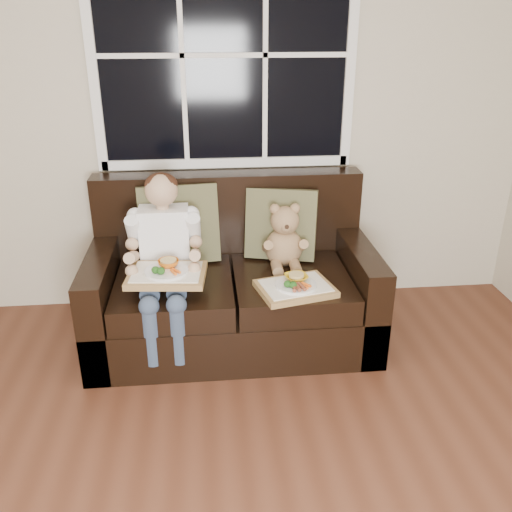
{
  "coord_description": "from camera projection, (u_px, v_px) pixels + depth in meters",
  "views": [
    {
      "loc": [
        0.1,
        -0.99,
        1.86
      ],
      "look_at": [
        0.38,
        1.85,
        0.6
      ],
      "focal_mm": 38.0,
      "sensor_mm": 36.0,
      "label": 1
    }
  ],
  "objects": [
    {
      "name": "room_walls",
      "position": [
        150.0,
        174.0,
        1.0
      ],
      "size": [
        4.52,
        5.02,
        2.71
      ],
      "color": "beige",
      "rests_on": "ground"
    },
    {
      "name": "window_back",
      "position": [
        224.0,
        55.0,
        3.26
      ],
      "size": [
        1.62,
        0.04,
        1.37
      ],
      "color": "black",
      "rests_on": "room_walls"
    },
    {
      "name": "loveseat",
      "position": [
        232.0,
        288.0,
        3.38
      ],
      "size": [
        1.7,
        0.92,
        0.96
      ],
      "color": "black",
      "rests_on": "ground"
    },
    {
      "name": "pillow_left",
      "position": [
        179.0,
        224.0,
        3.33
      ],
      "size": [
        0.5,
        0.28,
        0.5
      ],
      "rotation": [
        -0.21,
        0.0,
        0.12
      ],
      "color": "brown",
      "rests_on": "loveseat"
    },
    {
      "name": "pillow_right",
      "position": [
        281.0,
        224.0,
        3.4
      ],
      "size": [
        0.47,
        0.3,
        0.45
      ],
      "rotation": [
        -0.21,
        0.0,
        -0.26
      ],
      "color": "brown",
      "rests_on": "loveseat"
    },
    {
      "name": "child",
      "position": [
        164.0,
        247.0,
        3.09
      ],
      "size": [
        0.41,
        0.61,
        0.94
      ],
      "color": "white",
      "rests_on": "loveseat"
    },
    {
      "name": "teddy_bear",
      "position": [
        284.0,
        240.0,
        3.3
      ],
      "size": [
        0.24,
        0.3,
        0.41
      ],
      "rotation": [
        0.0,
        0.0,
        -0.02
      ],
      "color": "#A08354",
      "rests_on": "loveseat"
    },
    {
      "name": "tray_left",
      "position": [
        167.0,
        273.0,
        2.96
      ],
      "size": [
        0.45,
        0.36,
        0.1
      ],
      "rotation": [
        0.0,
        0.0,
        -0.1
      ],
      "color": "#AC874D",
      "rests_on": "child"
    },
    {
      "name": "tray_right",
      "position": [
        295.0,
        287.0,
        3.02
      ],
      "size": [
        0.47,
        0.39,
        0.09
      ],
      "rotation": [
        0.0,
        0.0,
        0.24
      ],
      "color": "#AC874D",
      "rests_on": "loveseat"
    }
  ]
}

